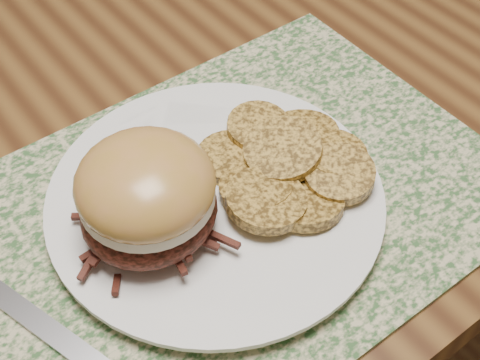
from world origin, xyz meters
The scene contains 6 objects.
dining_table centered at (0.00, 0.00, 0.67)m, with size 1.50×0.90×0.75m.
placemat centered at (0.10, -0.26, 0.75)m, with size 0.45×0.33×0.00m, color #33582D.
dinner_plate centered at (0.09, -0.25, 0.76)m, with size 0.26×0.26×0.02m, color white.
pork_sandwich centered at (0.03, -0.25, 0.81)m, with size 0.14×0.13×0.08m.
roasted_potatoes centered at (0.15, -0.27, 0.78)m, with size 0.16×0.17×0.04m.
fork centered at (-0.09, -0.24, 0.76)m, with size 0.08×0.20×0.00m.
Camera 1 is at (-0.11, -0.54, 1.19)m, focal length 50.00 mm.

